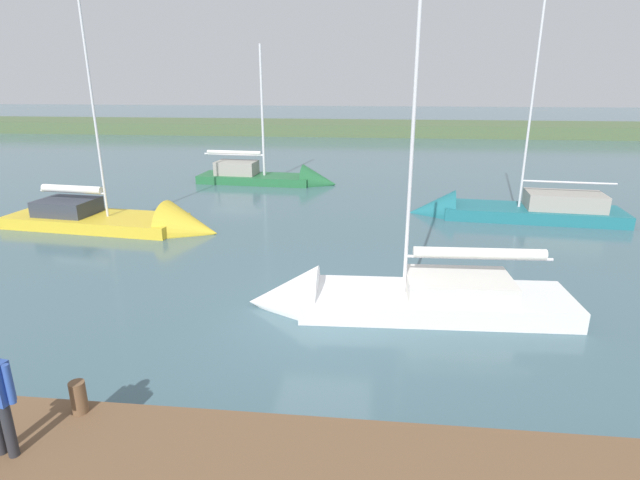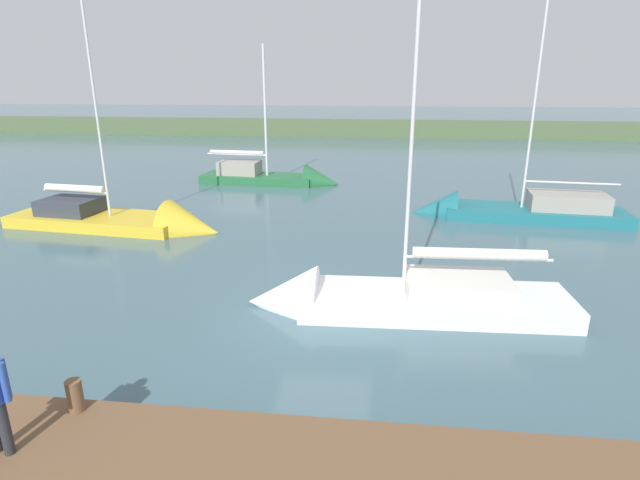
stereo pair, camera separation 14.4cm
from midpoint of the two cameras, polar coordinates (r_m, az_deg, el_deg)
The scene contains 8 objects.
ground_plane at distance 12.53m, azimuth 0.66°, elevation -8.83°, with size 200.00×200.00×0.00m, color #42606B.
far_shoreline at distance 55.08m, azimuth 5.54°, elevation 11.98°, with size 180.00×8.00×2.40m, color #4C603D.
dock_pier at distance 7.69m, azimuth -4.25°, elevation -25.47°, with size 21.93×1.83×0.73m, color brown.
mooring_post_near at distance 8.88m, azimuth -25.71°, elevation -15.69°, with size 0.24×0.24×0.52m, color brown.
sailboat_inner_slip at distance 12.92m, azimuth 7.41°, elevation -7.10°, with size 8.17×2.27×9.39m.
sailboat_near_dock at distance 22.65m, azimuth 20.39°, elevation 2.68°, with size 8.84×2.93×10.08m.
sailboat_far_right at distance 28.44m, azimuth -4.35°, elevation 6.84°, with size 7.91×2.65×8.34m.
sailboat_behind_pier at distance 21.01m, azimuth -20.18°, elevation 1.60°, with size 8.85×3.22×10.30m.
Camera 2 is at (-1.23, 11.12, 5.64)m, focal length 28.09 mm.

